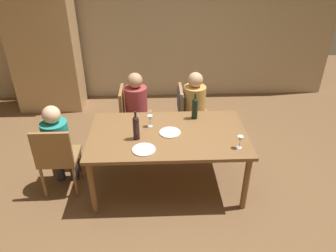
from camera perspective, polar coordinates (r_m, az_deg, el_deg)
The scene contains 17 objects.
ground_plane at distance 4.22m, azimuth 0.00°, elevation -10.06°, with size 10.00×10.00×0.00m, color brown.
rear_room_partition at distance 6.10m, azimuth -1.11°, elevation 17.34°, with size 6.40×0.12×2.70m, color tan.
armoire_cabinet at distance 6.03m, azimuth -21.11°, elevation 12.72°, with size 1.18×0.62×2.18m.
dining_table at distance 3.81m, azimuth 0.00°, elevation -2.29°, with size 1.85×1.07×0.76m.
chair_far_right at distance 4.66m, azimuth 3.14°, elevation 3.05°, with size 0.46×0.44×0.92m.
chair_far_left at distance 4.69m, azimuth -6.64°, elevation 2.18°, with size 0.44×0.44×0.92m.
chair_left_end at distance 3.99m, azimuth -19.09°, elevation -5.01°, with size 0.44×0.44×0.92m.
person_woman_host at distance 4.65m, azimuth 5.00°, elevation 3.82°, with size 0.36×0.31×1.15m.
person_man_bearded at distance 4.62m, azimuth -5.33°, elevation 3.66°, with size 0.36×0.32×1.16m.
person_man_guest at distance 4.02m, azimuth -18.99°, elevation -2.64°, with size 0.31×0.35×1.14m.
wine_bottle_tall_green at distance 3.61m, azimuth -5.68°, elevation -0.18°, with size 0.07×0.07×0.35m.
wine_bottle_dark_red at distance 4.03m, azimuth 4.78°, elevation 3.26°, with size 0.08×0.08×0.34m.
wine_glass_near_left at distance 3.55m, azimuth 12.69°, elevation -2.37°, with size 0.07×0.07×0.15m.
wine_glass_centre at distance 3.86m, azimuth -3.21°, elevation 1.31°, with size 0.07×0.07×0.15m.
dinner_plate_host at distance 3.77m, azimuth 0.35°, elevation -1.16°, with size 0.25×0.25×0.01m, color silver.
dinner_plate_guest_left at distance 3.49m, azimuth -4.30°, elevation -4.20°, with size 0.25×0.25×0.01m, color white.
handbag at distance 4.57m, azimuth -16.87°, elevation -6.17°, with size 0.28×0.12×0.22m, color brown.
Camera 1 is at (-0.13, -3.20, 2.75)m, focal length 34.33 mm.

